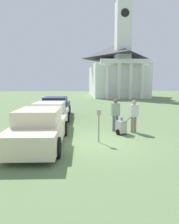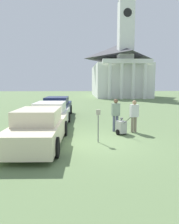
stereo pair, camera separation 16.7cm
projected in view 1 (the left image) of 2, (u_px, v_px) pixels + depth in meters
ground_plane at (96, 142)px, 9.43m from camera, size 120.00×120.00×0.00m
parked_car_cream at (40, 128)px, 8.86m from camera, size 2.08×5.14×1.52m
parked_car_white at (50, 116)px, 12.50m from camera, size 2.08×5.24×1.47m
parked_car_navy at (56, 108)px, 16.17m from camera, size 2.06×5.35×1.52m
parking_meter at (99, 120)px, 9.30m from camera, size 0.18×0.09×1.42m
person_worker at (115, 113)px, 11.44m from camera, size 0.44×0.27×1.72m
person_supervisor at (134, 114)px, 11.21m from camera, size 0.46×0.31×1.66m
equipment_cart at (121, 127)px, 10.76m from camera, size 0.57×0.99×1.00m
church at (116, 68)px, 41.92m from camera, size 9.51×16.54×21.20m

